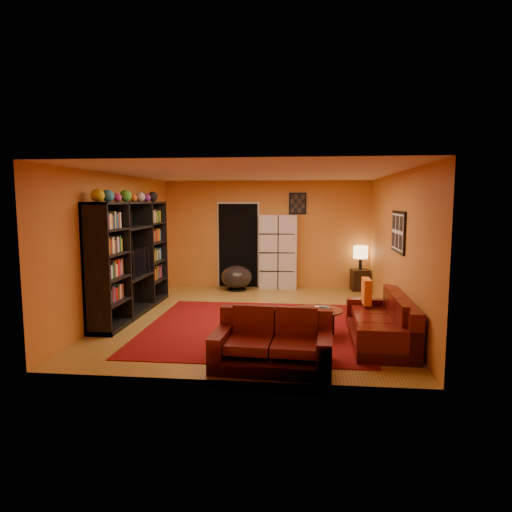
# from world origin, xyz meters

# --- Properties ---
(floor) EXTENTS (6.00, 6.00, 0.00)m
(floor) POSITION_xyz_m (0.00, 0.00, 0.00)
(floor) COLOR olive
(floor) RESTS_ON ground
(ceiling) EXTENTS (6.00, 6.00, 0.00)m
(ceiling) POSITION_xyz_m (0.00, 0.00, 2.60)
(ceiling) COLOR white
(ceiling) RESTS_ON wall_back
(wall_back) EXTENTS (6.00, 0.00, 6.00)m
(wall_back) POSITION_xyz_m (0.00, 3.00, 1.30)
(wall_back) COLOR #C6732B
(wall_back) RESTS_ON floor
(wall_front) EXTENTS (6.00, 0.00, 6.00)m
(wall_front) POSITION_xyz_m (0.00, -3.00, 1.30)
(wall_front) COLOR #C6732B
(wall_front) RESTS_ON floor
(wall_left) EXTENTS (0.00, 6.00, 6.00)m
(wall_left) POSITION_xyz_m (-2.50, 0.00, 1.30)
(wall_left) COLOR #C6732B
(wall_left) RESTS_ON floor
(wall_right) EXTENTS (0.00, 6.00, 6.00)m
(wall_right) POSITION_xyz_m (2.50, 0.00, 1.30)
(wall_right) COLOR #C6732B
(wall_right) RESTS_ON floor
(rug) EXTENTS (3.60, 3.60, 0.01)m
(rug) POSITION_xyz_m (0.10, -0.70, 0.01)
(rug) COLOR #57090A
(rug) RESTS_ON floor
(doorway) EXTENTS (0.95, 0.10, 2.04)m
(doorway) POSITION_xyz_m (-0.70, 2.96, 1.02)
(doorway) COLOR black
(doorway) RESTS_ON floor
(wall_art_right) EXTENTS (0.03, 1.00, 0.70)m
(wall_art_right) POSITION_xyz_m (2.48, -0.30, 1.60)
(wall_art_right) COLOR black
(wall_art_right) RESTS_ON wall_right
(wall_art_back) EXTENTS (0.42, 0.03, 0.52)m
(wall_art_back) POSITION_xyz_m (0.75, 2.98, 2.05)
(wall_art_back) COLOR black
(wall_art_back) RESTS_ON wall_back
(entertainment_unit) EXTENTS (0.45, 3.00, 2.10)m
(entertainment_unit) POSITION_xyz_m (-2.27, 0.00, 1.05)
(entertainment_unit) COLOR black
(entertainment_unit) RESTS_ON floor
(tv) EXTENTS (0.90, 0.12, 0.52)m
(tv) POSITION_xyz_m (-2.23, 0.06, 0.98)
(tv) COLOR black
(tv) RESTS_ON entertainment_unit
(sofa) EXTENTS (0.88, 2.06, 0.85)m
(sofa) POSITION_xyz_m (2.13, -1.30, 0.29)
(sofa) COLOR #450B09
(sofa) RESTS_ON rug
(loveseat) EXTENTS (1.55, 0.99, 0.85)m
(loveseat) POSITION_xyz_m (0.53, -2.42, 0.28)
(loveseat) COLOR #450B09
(loveseat) RESTS_ON rug
(throw_pillow) EXTENTS (0.12, 0.42, 0.42)m
(throw_pillow) POSITION_xyz_m (1.95, -0.56, 0.63)
(throw_pillow) COLOR orange
(throw_pillow) RESTS_ON sofa
(coffee_table) EXTENTS (0.80, 0.80, 0.40)m
(coffee_table) POSITION_xyz_m (1.13, -1.00, 0.36)
(coffee_table) COLOR silver
(coffee_table) RESTS_ON floor
(storage_cabinet) EXTENTS (0.90, 0.42, 1.78)m
(storage_cabinet) POSITION_xyz_m (0.30, 2.80, 0.89)
(storage_cabinet) COLOR #BBB4AD
(storage_cabinet) RESTS_ON floor
(bowl_chair) EXTENTS (0.72, 0.72, 0.59)m
(bowl_chair) POSITION_xyz_m (-0.67, 2.44, 0.32)
(bowl_chair) COLOR black
(bowl_chair) RESTS_ON floor
(side_table) EXTENTS (0.45, 0.45, 0.50)m
(side_table) POSITION_xyz_m (2.25, 2.75, 0.25)
(side_table) COLOR black
(side_table) RESTS_ON floor
(table_lamp) EXTENTS (0.33, 0.33, 0.56)m
(table_lamp) POSITION_xyz_m (2.25, 2.75, 0.90)
(table_lamp) COLOR black
(table_lamp) RESTS_ON side_table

